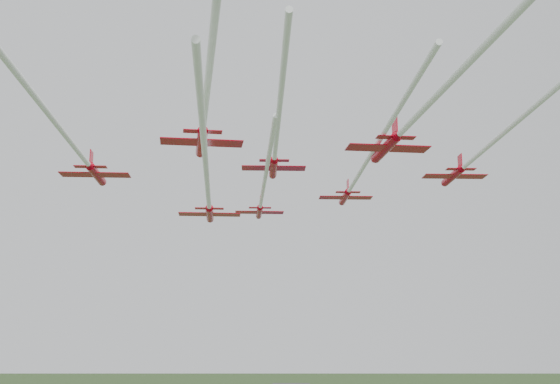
{
  "coord_description": "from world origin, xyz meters",
  "views": [
    {
      "loc": [
        -0.52,
        -100.51,
        35.57
      ],
      "look_at": [
        -1.94,
        -2.98,
        57.3
      ],
      "focal_mm": 45.0,
      "sensor_mm": 36.0,
      "label": 1
    }
  ],
  "objects_px": {
    "jet_row3_mid": "(276,143)",
    "jet_row3_right": "(481,152)",
    "jet_row3_left": "(66,136)",
    "jet_row4_right": "(408,125)",
    "jet_lead": "(262,194)",
    "jet_row2_left": "(208,187)",
    "jet_row4_left": "(206,102)",
    "jet_row2_right": "(361,171)"
  },
  "relations": [
    {
      "from": "jet_lead",
      "to": "jet_row3_right",
      "type": "xyz_separation_m",
      "value": [
        27.45,
        -22.3,
        0.25
      ]
    },
    {
      "from": "jet_row3_right",
      "to": "jet_row4_left",
      "type": "xyz_separation_m",
      "value": [
        -31.2,
        -19.16,
        -0.41
      ]
    },
    {
      "from": "jet_row2_left",
      "to": "jet_row3_left",
      "type": "bearing_deg",
      "value": -134.46
    },
    {
      "from": "jet_row3_mid",
      "to": "jet_row3_right",
      "type": "xyz_separation_m",
      "value": [
        24.82,
        4.59,
        0.12
      ]
    },
    {
      "from": "jet_row3_mid",
      "to": "jet_row4_right",
      "type": "bearing_deg",
      "value": -34.13
    },
    {
      "from": "jet_row2_right",
      "to": "jet_row4_left",
      "type": "bearing_deg",
      "value": -125.63
    },
    {
      "from": "jet_row3_left",
      "to": "jet_row4_left",
      "type": "distance_m",
      "value": 17.22
    },
    {
      "from": "jet_row3_mid",
      "to": "jet_row4_left",
      "type": "height_order",
      "value": "jet_row3_mid"
    },
    {
      "from": "jet_lead",
      "to": "jet_row2_left",
      "type": "xyz_separation_m",
      "value": [
        -6.24,
        -17.93,
        -3.07
      ]
    },
    {
      "from": "jet_row3_mid",
      "to": "jet_row3_right",
      "type": "bearing_deg",
      "value": 7.69
    },
    {
      "from": "jet_lead",
      "to": "jet_row3_left",
      "type": "relative_size",
      "value": 0.9
    },
    {
      "from": "jet_row3_left",
      "to": "jet_row4_left",
      "type": "xyz_separation_m",
      "value": [
        15.55,
        -7.33,
        1.06
      ]
    },
    {
      "from": "jet_lead",
      "to": "jet_row3_right",
      "type": "distance_m",
      "value": 35.37
    },
    {
      "from": "jet_row3_left",
      "to": "jet_row4_right",
      "type": "bearing_deg",
      "value": -6.47
    },
    {
      "from": "jet_row4_right",
      "to": "jet_row3_right",
      "type": "bearing_deg",
      "value": 41.9
    },
    {
      "from": "jet_lead",
      "to": "jet_row2_right",
      "type": "relative_size",
      "value": 0.92
    },
    {
      "from": "jet_row2_left",
      "to": "jet_row4_left",
      "type": "distance_m",
      "value": 23.84
    },
    {
      "from": "jet_row2_right",
      "to": "jet_row3_mid",
      "type": "height_order",
      "value": "jet_row3_mid"
    },
    {
      "from": "jet_row2_right",
      "to": "jet_row3_right",
      "type": "xyz_separation_m",
      "value": [
        13.78,
        -7.99,
        0.26
      ]
    },
    {
      "from": "jet_row4_right",
      "to": "jet_lead",
      "type": "bearing_deg",
      "value": 107.19
    },
    {
      "from": "jet_row3_right",
      "to": "jet_row3_left",
      "type": "bearing_deg",
      "value": -168.86
    },
    {
      "from": "jet_row3_left",
      "to": "jet_row4_right",
      "type": "height_order",
      "value": "jet_row4_right"
    },
    {
      "from": "jet_lead",
      "to": "jet_row4_left",
      "type": "height_order",
      "value": "jet_row4_left"
    },
    {
      "from": "jet_row3_left",
      "to": "jet_row3_mid",
      "type": "height_order",
      "value": "jet_row3_mid"
    },
    {
      "from": "jet_lead",
      "to": "jet_row3_right",
      "type": "bearing_deg",
      "value": -43.44
    },
    {
      "from": "jet_row3_mid",
      "to": "jet_row4_left",
      "type": "xyz_separation_m",
      "value": [
        -6.38,
        -14.57,
        -0.29
      ]
    },
    {
      "from": "jet_row2_left",
      "to": "jet_row3_right",
      "type": "xyz_separation_m",
      "value": [
        33.69,
        -4.37,
        3.32
      ]
    },
    {
      "from": "jet_row2_left",
      "to": "jet_row3_left",
      "type": "height_order",
      "value": "jet_row3_left"
    },
    {
      "from": "jet_row3_mid",
      "to": "jet_row4_right",
      "type": "xyz_separation_m",
      "value": [
        13.8,
        -8.4,
        -0.65
      ]
    },
    {
      "from": "jet_lead",
      "to": "jet_row2_right",
      "type": "height_order",
      "value": "jet_lead"
    },
    {
      "from": "jet_row3_mid",
      "to": "jet_row2_left",
      "type": "bearing_deg",
      "value": 131.92
    },
    {
      "from": "jet_row2_left",
      "to": "jet_row2_right",
      "type": "height_order",
      "value": "jet_row2_right"
    },
    {
      "from": "jet_row2_left",
      "to": "jet_row3_right",
      "type": "height_order",
      "value": "jet_row3_right"
    },
    {
      "from": "jet_row3_right",
      "to": "jet_row2_right",
      "type": "bearing_deg",
      "value": 146.84
    },
    {
      "from": "jet_lead",
      "to": "jet_row4_left",
      "type": "bearing_deg",
      "value": -99.52
    },
    {
      "from": "jet_row4_right",
      "to": "jet_row2_left",
      "type": "bearing_deg",
      "value": 134.79
    },
    {
      "from": "jet_row3_right",
      "to": "jet_lead",
      "type": "bearing_deg",
      "value": 137.85
    },
    {
      "from": "jet_row2_right",
      "to": "jet_row3_left",
      "type": "height_order",
      "value": "jet_row2_right"
    },
    {
      "from": "jet_row2_left",
      "to": "jet_row2_right",
      "type": "relative_size",
      "value": 1.09
    },
    {
      "from": "jet_lead",
      "to": "jet_row3_mid",
      "type": "height_order",
      "value": "jet_row3_mid"
    },
    {
      "from": "jet_row2_right",
      "to": "jet_row3_left",
      "type": "bearing_deg",
      "value": -151.93
    },
    {
      "from": "jet_lead",
      "to": "jet_row2_left",
      "type": "height_order",
      "value": "jet_lead"
    }
  ]
}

